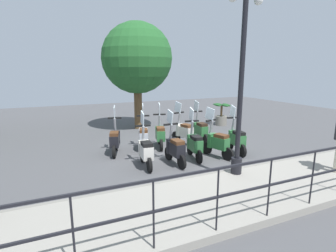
{
  "coord_description": "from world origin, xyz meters",
  "views": [
    {
      "loc": [
        -7.32,
        3.83,
        2.67
      ],
      "look_at": [
        0.2,
        0.5,
        0.9
      ],
      "focal_mm": 28.0,
      "sensor_mm": 36.0,
      "label": 1
    }
  ],
  "objects": [
    {
      "name": "lamp_post_near",
      "position": [
        -2.4,
        -0.2,
        2.17
      ],
      "size": [
        0.26,
        0.9,
        4.54
      ],
      "color": "black",
      "rests_on": "promenade_walkway"
    },
    {
      "name": "scooter_near_1",
      "position": [
        -0.82,
        -0.71,
        0.48
      ],
      "size": [
        1.2,
        0.54,
        1.54
      ],
      "rotation": [
        0.0,
        0.0,
        0.29
      ],
      "color": "black",
      "rests_on": "ground_plane"
    },
    {
      "name": "scooter_far_3",
      "position": [
        0.83,
        1.12,
        0.48
      ],
      "size": [
        1.2,
        0.54,
        1.54
      ],
      "rotation": [
        0.0,
        0.0,
        -0.3
      ],
      "color": "black",
      "rests_on": "ground_plane"
    },
    {
      "name": "scooter_near_0",
      "position": [
        -0.72,
        -1.52,
        0.48
      ],
      "size": [
        1.23,
        0.47,
        1.54
      ],
      "rotation": [
        0.0,
        0.0,
        -0.17
      ],
      "color": "black",
      "rests_on": "ground_plane"
    },
    {
      "name": "fence_railing",
      "position": [
        -4.2,
        -0.0,
        0.89
      ],
      "size": [
        0.04,
        16.03,
        1.07
      ],
      "color": "black",
      "rests_on": "promenade_walkway"
    },
    {
      "name": "promenade_walkway",
      "position": [
        -3.15,
        0.0,
        0.07
      ],
      "size": [
        2.2,
        20.0,
        0.15
      ],
      "color": "gray",
      "rests_on": "ground_plane"
    },
    {
      "name": "scooter_near_2",
      "position": [
        -0.68,
        0.01,
        0.48
      ],
      "size": [
        1.23,
        0.47,
        1.54
      ],
      "rotation": [
        0.0,
        0.0,
        -0.17
      ],
      "color": "black",
      "rests_on": "ground_plane"
    },
    {
      "name": "ground_plane",
      "position": [
        0.0,
        0.0,
        0.0
      ],
      "size": [
        28.0,
        28.0,
        0.0
      ],
      "primitive_type": "plane",
      "color": "#4C4C4F"
    },
    {
      "name": "scooter_far_4",
      "position": [
        0.78,
        2.11,
        0.48
      ],
      "size": [
        1.2,
        0.54,
        1.54
      ],
      "rotation": [
        0.0,
        0.0,
        -0.3
      ],
      "color": "black",
      "rests_on": "ground_plane"
    },
    {
      "name": "tree_distant",
      "position": [
        4.11,
        0.27,
        3.16
      ],
      "size": [
        3.12,
        3.12,
        4.73
      ],
      "color": "brown",
      "rests_on": "ground_plane"
    },
    {
      "name": "scooter_near_3",
      "position": [
        -0.86,
        0.75,
        0.48
      ],
      "size": [
        1.23,
        0.44,
        1.54
      ],
      "rotation": [
        0.0,
        0.0,
        0.03
      ],
      "color": "black",
      "rests_on": "ground_plane"
    },
    {
      "name": "potted_palm",
      "position": [
        3.19,
        -3.68,
        0.45
      ],
      "size": [
        1.06,
        0.66,
        1.05
      ],
      "color": "slate",
      "rests_on": "ground_plane"
    },
    {
      "name": "scooter_far_2",
      "position": [
        0.86,
        0.5,
        0.48
      ],
      "size": [
        1.2,
        0.55,
        1.54
      ],
      "rotation": [
        0.0,
        0.0,
        -0.3
      ],
      "color": "black",
      "rests_on": "ground_plane"
    },
    {
      "name": "scooter_near_4",
      "position": [
        -0.73,
        1.59,
        0.48
      ],
      "size": [
        1.23,
        0.44,
        1.54
      ],
      "rotation": [
        0.0,
        0.0,
        -0.1
      ],
      "color": "black",
      "rests_on": "ground_plane"
    },
    {
      "name": "scooter_far_1",
      "position": [
        0.92,
        -0.45,
        0.48
      ],
      "size": [
        1.21,
        0.53,
        1.54
      ],
      "rotation": [
        0.0,
        0.0,
        0.27
      ],
      "color": "black",
      "rests_on": "ground_plane"
    },
    {
      "name": "scooter_far_0",
      "position": [
        0.89,
        -1.11,
        0.48
      ],
      "size": [
        1.23,
        0.44,
        1.54
      ],
      "rotation": [
        0.0,
        0.0,
        -0.04
      ],
      "color": "black",
      "rests_on": "ground_plane"
    }
  ]
}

